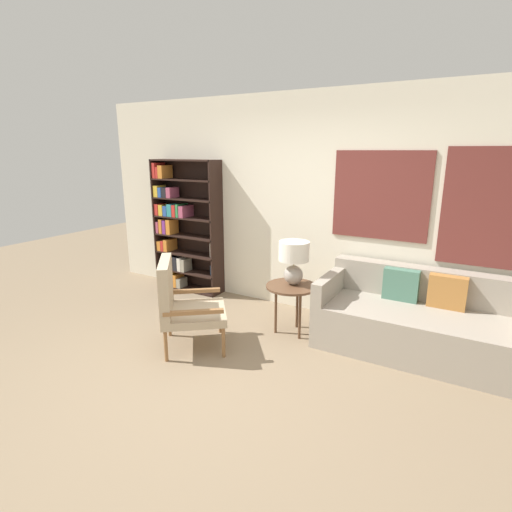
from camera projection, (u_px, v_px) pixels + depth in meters
The scene contains 7 objects.
ground_plane at pixel (213, 381), 3.60m from camera, with size 14.00×14.00×0.00m, color #847056.
wall_back at pixel (312, 205), 4.91m from camera, with size 6.40×0.08×2.70m.
bookshelf at pixel (181, 230), 5.83m from camera, with size 1.05×0.30×1.89m.
armchair at pixel (181, 301), 4.10m from camera, with size 0.91×0.91×0.95m.
couch at pixel (418, 322), 4.09m from camera, with size 1.96×0.93×0.81m.
side_table at pixel (291, 290), 4.42m from camera, with size 0.57×0.57×0.57m.
table_lamp at pixel (294, 258), 4.37m from camera, with size 0.33×0.33×0.49m.
Camera 1 is at (1.93, -2.56, 2.01)m, focal length 28.00 mm.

